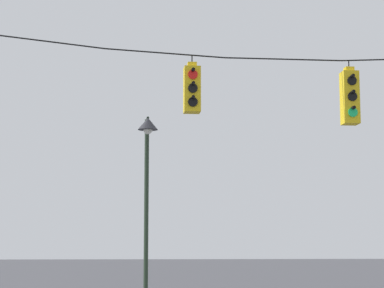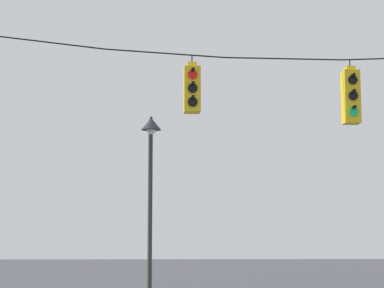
# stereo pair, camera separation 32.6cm
# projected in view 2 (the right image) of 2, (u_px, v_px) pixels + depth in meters

# --- Properties ---
(span_wire) EXTENTS (17.72, 0.03, 0.81)m
(span_wire) POSITION_uv_depth(u_px,v_px,m) (284.00, 47.00, 15.95)
(span_wire) COLOR black
(traffic_light_over_intersection) EXTENTS (0.34, 0.58, 1.22)m
(traffic_light_over_intersection) POSITION_uv_depth(u_px,v_px,m) (192.00, 89.00, 15.66)
(traffic_light_over_intersection) COLOR yellow
(traffic_light_near_right_pole) EXTENTS (0.34, 0.58, 1.39)m
(traffic_light_near_right_pole) POSITION_uv_depth(u_px,v_px,m) (351.00, 97.00, 15.92)
(traffic_light_near_right_pole) COLOR yellow
(street_lamp) EXTENTS (0.53, 0.91, 5.44)m
(street_lamp) POSITION_uv_depth(u_px,v_px,m) (151.00, 165.00, 19.84)
(street_lamp) COLOR #233323
(street_lamp) RESTS_ON ground_plane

